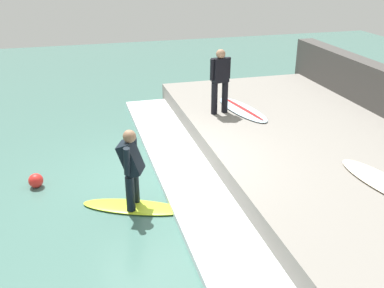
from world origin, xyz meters
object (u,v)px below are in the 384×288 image
Objects in this scene: surfboard_riding at (134,207)px; surfer_riding at (131,165)px; surfer_waiting_near at (220,78)px; surfboard_spare at (383,182)px; marker_buoy at (36,181)px; surfboard_waiting_near at (242,109)px.

surfboard_riding is 1.32× the size of surfer_riding.
surfer_waiting_near is 4.45m from surfboard_spare.
surfer_waiting_near is (2.54, 2.96, 1.33)m from surfboard_riding.
surfboard_spare is at bearing -15.40° from surfboard_riding.
surfer_waiting_near reaches higher than marker_buoy.
surfer_waiting_near is 4.70m from marker_buoy.
surfboard_waiting_near is (3.14, 2.98, -0.31)m from surfer_riding.
surfer_riding is 0.67× the size of surfboard_waiting_near.
surfboard_riding is 0.89× the size of surfboard_waiting_near.
marker_buoy is (-4.80, -1.74, -0.39)m from surfboard_waiting_near.
surfer_riding is 4.34m from surfboard_waiting_near.
marker_buoy is (-1.66, 1.24, -0.70)m from surfer_riding.
surfer_riding reaches higher than marker_buoy.
surfer_waiting_near is 0.78× the size of surfboard_spare.
surfboard_waiting_near is at bearing 43.49° from surfer_riding.
surfboard_waiting_near reaches higher than surfboard_spare.
surfer_waiting_near is at bearing 110.70° from surfboard_spare.
surfer_riding is 3.94m from surfer_waiting_near.
surfboard_waiting_near is at bearing 19.92° from marker_buoy.
marker_buoy is at bearing 157.63° from surfboard_spare.
surfer_waiting_near reaches higher than surfer_riding.
surfboard_waiting_near is 4.21m from surfboard_spare.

